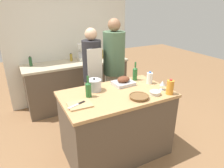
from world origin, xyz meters
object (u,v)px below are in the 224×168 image
wine_bottle_green (88,89)px  condiment_bottle_extra (71,57)px  wine_bottle_dark (135,73)px  roasting_pan (123,82)px  stock_pot (94,85)px  juice_jug (170,87)px  wicker_basket (139,97)px  wine_glass_left (163,84)px  person_cook_aproned (92,73)px  condiment_bottle_short (104,54)px  person_cook_guest (114,66)px  knife_chef (77,104)px  condiment_bottle_tall (31,62)px  stand_mixer (83,53)px  milk_jug (150,78)px  mixing_bowl (155,93)px  cutting_board (80,105)px

wine_bottle_green → condiment_bottle_extra: bearing=80.2°
wine_bottle_dark → roasting_pan: bearing=-161.6°
stock_pot → juice_jug: size_ratio=0.95×
roasting_pan → wicker_basket: size_ratio=1.23×
stock_pot → wine_glass_left: 0.90m
wicker_basket → wine_bottle_dark: wine_bottle_dark is taller
person_cook_aproned → roasting_pan: bearing=-70.0°
condiment_bottle_short → person_cook_guest: (-0.19, -0.81, -0.03)m
roasting_pan → wine_bottle_dark: 0.27m
knife_chef → condiment_bottle_extra: condiment_bottle_extra is taller
stock_pot → wine_bottle_green: wine_bottle_green is taller
wicker_basket → wine_glass_left: 0.43m
juice_jug → person_cook_guest: person_cook_guest is taller
wine_bottle_green → person_cook_guest: 1.12m
condiment_bottle_short → person_cook_aproned: 1.00m
wicker_basket → stock_pot: stock_pot is taller
condiment_bottle_tall → stand_mixer: bearing=-4.0°
condiment_bottle_short → person_cook_aproned: bearing=-126.2°
person_cook_aproned → juice_jug: bearing=-61.4°
stock_pot → condiment_bottle_short: (0.83, 1.47, 0.01)m
roasting_pan → condiment_bottle_tall: size_ratio=1.62×
knife_chef → stand_mixer: stand_mixer is taller
stand_mixer → person_cook_guest: person_cook_guest is taller
person_cook_aproned → person_cook_guest: 0.40m
stand_mixer → condiment_bottle_tall: 0.98m
wine_bottle_green → condiment_bottle_extra: 1.73m
condiment_bottle_tall → juice_jug: bearing=-56.2°
milk_jug → person_cook_guest: 0.81m
wicker_basket → stand_mixer: stand_mixer is taller
stand_mixer → condiment_bottle_extra: bearing=161.6°
mixing_bowl → wine_bottle_green: wine_bottle_green is taller
juice_jug → person_cook_aproned: person_cook_aproned is taller
condiment_bottle_short → wine_bottle_dark: bearing=-95.8°
stand_mixer → cutting_board: bearing=-110.8°
milk_jug → wine_glass_left: 0.26m
wine_bottle_green → condiment_bottle_short: bearing=59.0°
mixing_bowl → wine_bottle_dark: size_ratio=0.52×
wicker_basket → wine_glass_left: size_ratio=1.91×
stand_mixer → roasting_pan: bearing=-87.5°
stock_pot → mixing_bowl: bearing=-36.9°
juice_jug → condiment_bottle_tall: 2.53m
roasting_pan → mixing_bowl: 0.50m
knife_chef → person_cook_aproned: person_cook_aproned is taller
wine_glass_left → condiment_bottle_tall: condiment_bottle_tall is taller
cutting_board → wine_glass_left: 1.12m
stand_mixer → milk_jug: bearing=-75.4°
wine_bottle_green → condiment_bottle_short: wine_bottle_green is taller
person_cook_aproned → condiment_bottle_extra: bearing=99.6°
condiment_bottle_tall → roasting_pan: bearing=-56.2°
stock_pot → juice_jug: bearing=-34.0°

